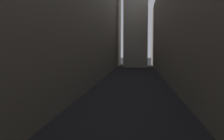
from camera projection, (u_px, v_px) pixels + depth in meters
ground_plane at (132, 86)px, 36.88m from camera, size 264.00×264.00×0.00m
building_block_left at (49, 1)px, 39.17m from camera, size 14.75×108.00×25.73m
building_block_right at (212, 20)px, 36.88m from camera, size 12.24×108.00×19.17m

